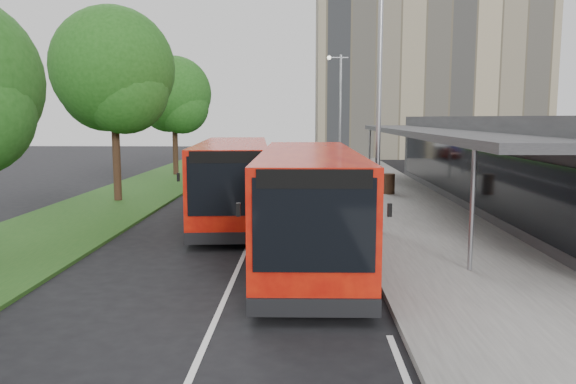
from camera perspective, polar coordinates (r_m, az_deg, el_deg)
name	(u,v)px	position (r m, az deg, el deg)	size (l,w,h in m)	color
ground	(247,247)	(17.38, -4.14, -5.58)	(120.00, 120.00, 0.00)	black
pavement	(369,177)	(37.28, 8.21, 1.55)	(5.00, 80.00, 0.15)	slate
grass_verge	(173,176)	(38.05, -11.64, 1.55)	(5.00, 80.00, 0.10)	#1C4817
lane_centre_line	(274,187)	(32.12, -1.46, 0.54)	(0.12, 70.00, 0.01)	silver
kerb_dashes	(328,179)	(36.08, 4.12, 1.30)	(0.12, 56.00, 0.01)	silver
office_block	(424,68)	(60.31, 13.69, 12.19)	(22.00, 12.00, 18.00)	tan
station_building	(512,161)	(26.53, 21.79, 2.92)	(7.70, 26.00, 4.00)	#2A2A2D
tree_mid	(113,77)	(27.38, -17.32, 11.11)	(5.58, 5.58, 8.97)	#321F14
tree_far	(174,99)	(38.90, -11.50, 9.26)	(5.00, 5.00, 8.03)	#321F14
lamp_post_near	(377,94)	(19.00, 8.98, 9.81)	(1.44, 0.28, 8.00)	gray
lamp_post_far	(339,106)	(38.91, 5.21, 8.69)	(1.44, 0.28, 8.00)	gray
bus_main	(309,204)	(15.69, 2.10, -1.18)	(2.92, 10.80, 3.04)	red
bus_second	(234,180)	(21.78, -5.54, 1.21)	(3.56, 10.81, 3.01)	red
litter_bin	(389,184)	(28.51, 10.24, 0.83)	(0.56, 0.56, 1.01)	#3B2618
bollard	(351,170)	(35.12, 6.47, 2.22)	(0.17, 0.17, 1.09)	#F5A80C
car_near	(300,153)	(54.06, 1.22, 4.00)	(1.33, 3.30, 1.13)	#57100C
car_far	(279,149)	(60.58, -0.89, 4.39)	(1.18, 3.39, 1.12)	navy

